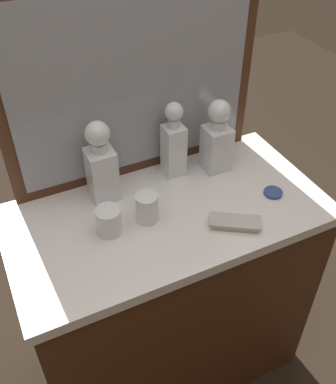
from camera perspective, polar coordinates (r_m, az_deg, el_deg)
ground_plane at (r=2.19m, az=-0.00°, el=-20.26°), size 6.00×6.00×0.00m
dresser at (r=1.80m, az=-0.00°, el=-13.10°), size 1.04×0.54×0.92m
dresser_mirror at (r=1.46m, az=-4.41°, el=13.60°), size 0.87×0.03×0.67m
crystal_decanter_far_left at (r=1.55m, az=0.72°, el=5.86°), size 0.07×0.07×0.28m
crystal_decanter_far_right at (r=1.45m, az=-8.44°, el=2.94°), size 0.09×0.09×0.29m
crystal_decanter_rear at (r=1.58m, az=6.23°, el=6.33°), size 0.09×0.09×0.27m
crystal_tumbler_rear at (r=1.38m, az=-7.51°, el=-3.79°), size 0.08×0.08×0.09m
crystal_tumbler_center at (r=1.40m, az=-2.69°, el=-2.12°), size 0.07×0.07×0.10m
silver_brush_left at (r=1.42m, az=8.50°, el=-3.88°), size 0.17×0.14×0.02m
porcelain_dish at (r=1.56m, az=13.22°, el=-0.08°), size 0.06×0.06×0.01m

